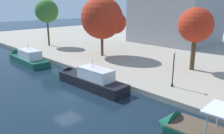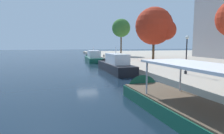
{
  "view_description": "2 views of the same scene",
  "coord_description": "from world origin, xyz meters",
  "px_view_note": "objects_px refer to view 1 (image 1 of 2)",
  "views": [
    {
      "loc": [
        19.07,
        -11.88,
        9.31
      ],
      "look_at": [
        0.6,
        5.96,
        2.19
      ],
      "focal_mm": 36.63,
      "sensor_mm": 36.0,
      "label": 1
    },
    {
      "loc": [
        23.75,
        -3.08,
        3.62
      ],
      "look_at": [
        2.37,
        2.52,
        1.0
      ],
      "focal_mm": 31.03,
      "sensor_mm": 36.0,
      "label": 2
    }
  ],
  "objects_px": {
    "motor_yacht_1": "(89,81)",
    "mooring_bollard_0": "(36,52)",
    "tree_2": "(195,26)",
    "tree_4": "(46,11)",
    "motor_yacht_0": "(27,59)",
    "lamp_post": "(173,68)",
    "tree_3": "(102,18)"
  },
  "relations": [
    {
      "from": "tree_2",
      "to": "tree_4",
      "type": "height_order",
      "value": "tree_4"
    },
    {
      "from": "motor_yacht_0",
      "to": "tree_3",
      "type": "xyz_separation_m",
      "value": [
        6.69,
        10.71,
        6.39
      ]
    },
    {
      "from": "tree_2",
      "to": "tree_4",
      "type": "xyz_separation_m",
      "value": [
        -30.95,
        -4.45,
        1.33
      ]
    },
    {
      "from": "motor_yacht_0",
      "to": "tree_2",
      "type": "distance_m",
      "value": 26.3
    },
    {
      "from": "mooring_bollard_0",
      "to": "tree_3",
      "type": "distance_m",
      "value": 13.68
    },
    {
      "from": "mooring_bollard_0",
      "to": "motor_yacht_1",
      "type": "bearing_deg",
      "value": -8.19
    },
    {
      "from": "mooring_bollard_0",
      "to": "tree_3",
      "type": "relative_size",
      "value": 0.07
    },
    {
      "from": "tree_2",
      "to": "motor_yacht_1",
      "type": "bearing_deg",
      "value": -114.01
    },
    {
      "from": "lamp_post",
      "to": "tree_4",
      "type": "bearing_deg",
      "value": 174.33
    },
    {
      "from": "motor_yacht_1",
      "to": "mooring_bollard_0",
      "type": "relative_size",
      "value": 15.66
    },
    {
      "from": "tree_2",
      "to": "tree_3",
      "type": "height_order",
      "value": "tree_3"
    },
    {
      "from": "mooring_bollard_0",
      "to": "lamp_post",
      "type": "xyz_separation_m",
      "value": [
        26.41,
        2.78,
        1.77
      ]
    },
    {
      "from": "lamp_post",
      "to": "tree_2",
      "type": "xyz_separation_m",
      "value": [
        -1.78,
        7.7,
        3.82
      ]
    },
    {
      "from": "mooring_bollard_0",
      "to": "tree_4",
      "type": "bearing_deg",
      "value": 136.33
    },
    {
      "from": "motor_yacht_1",
      "to": "tree_3",
      "type": "bearing_deg",
      "value": -50.51
    },
    {
      "from": "lamp_post",
      "to": "tree_3",
      "type": "height_order",
      "value": "tree_3"
    },
    {
      "from": "mooring_bollard_0",
      "to": "motor_yacht_0",
      "type": "bearing_deg",
      "value": -46.52
    },
    {
      "from": "tree_2",
      "to": "tree_4",
      "type": "distance_m",
      "value": 31.3
    },
    {
      "from": "motor_yacht_1",
      "to": "mooring_bollard_0",
      "type": "bearing_deg",
      "value": -10.25
    },
    {
      "from": "motor_yacht_0",
      "to": "mooring_bollard_0",
      "type": "relative_size",
      "value": 15.75
    },
    {
      "from": "tree_2",
      "to": "tree_3",
      "type": "bearing_deg",
      "value": -169.6
    },
    {
      "from": "motor_yacht_1",
      "to": "tree_3",
      "type": "relative_size",
      "value": 1.07
    },
    {
      "from": "motor_yacht_1",
      "to": "tree_2",
      "type": "relative_size",
      "value": 1.28
    },
    {
      "from": "motor_yacht_0",
      "to": "tree_4",
      "type": "bearing_deg",
      "value": -43.08
    },
    {
      "from": "lamp_post",
      "to": "tree_3",
      "type": "distance_m",
      "value": 18.1
    },
    {
      "from": "lamp_post",
      "to": "tree_4",
      "type": "distance_m",
      "value": 33.29
    },
    {
      "from": "motor_yacht_1",
      "to": "lamp_post",
      "type": "height_order",
      "value": "lamp_post"
    },
    {
      "from": "motor_yacht_1",
      "to": "motor_yacht_0",
      "type": "bearing_deg",
      "value": -0.99
    },
    {
      "from": "lamp_post",
      "to": "mooring_bollard_0",
      "type": "bearing_deg",
      "value": -173.98
    },
    {
      "from": "motor_yacht_1",
      "to": "tree_2",
      "type": "distance_m",
      "value": 15.59
    },
    {
      "from": "tree_2",
      "to": "tree_3",
      "type": "distance_m",
      "value": 15.36
    },
    {
      "from": "motor_yacht_0",
      "to": "motor_yacht_1",
      "type": "distance_m",
      "value": 15.92
    }
  ]
}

